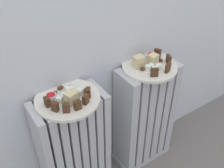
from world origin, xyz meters
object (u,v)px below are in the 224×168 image
object	(u,v)px
jam_bowl_left	(51,97)
jam_bowl_right	(151,56)
radiator_right	(144,117)
fork	(66,96)
plate_left	(68,99)
plate_right	(150,66)
radiator_left	(75,152)

from	to	relation	value
jam_bowl_left	jam_bowl_right	world-z (taller)	jam_bowl_right
radiator_right	fork	xyz separation A→B (m)	(-0.40, 0.01, 0.31)
plate_left	plate_right	world-z (taller)	same
radiator_left	plate_left	world-z (taller)	plate_left
plate_left	radiator_right	bearing A→B (deg)	-0.00
fork	jam_bowl_right	bearing A→B (deg)	4.00
radiator_left	radiator_right	world-z (taller)	same
jam_bowl_left	fork	size ratio (longest dim) A/B	0.40
radiator_right	jam_bowl_right	xyz separation A→B (m)	(0.04, 0.04, 0.33)
plate_left	fork	size ratio (longest dim) A/B	2.44
plate_right	jam_bowl_right	size ratio (longest dim) A/B	5.59
jam_bowl_left	fork	xyz separation A→B (m)	(0.05, -0.02, -0.01)
radiator_left	jam_bowl_right	world-z (taller)	jam_bowl_right
radiator_right	fork	distance (m)	0.51
plate_left	jam_bowl_right	size ratio (longest dim) A/B	5.59
radiator_right	jam_bowl_right	bearing A→B (deg)	42.74
plate_left	jam_bowl_left	size ratio (longest dim) A/B	6.15
radiator_left	radiator_right	bearing A→B (deg)	-0.00
jam_bowl_left	fork	bearing A→B (deg)	-18.27
radiator_left	fork	size ratio (longest dim) A/B	5.87
fork	jam_bowl_left	bearing A→B (deg)	161.73
fork	radiator_left	bearing A→B (deg)	-75.29
radiator_right	jam_bowl_left	xyz separation A→B (m)	(-0.45, 0.02, 0.32)
plate_right	jam_bowl_right	xyz separation A→B (m)	(0.04, 0.04, 0.02)
radiator_right	plate_left	distance (m)	0.50
jam_bowl_right	fork	world-z (taller)	jam_bowl_right
jam_bowl_right	fork	distance (m)	0.44
plate_left	jam_bowl_left	world-z (taller)	jam_bowl_left
plate_right	jam_bowl_left	xyz separation A→B (m)	(-0.45, 0.02, 0.02)
radiator_right	fork	world-z (taller)	fork
radiator_left	radiator_right	xyz separation A→B (m)	(0.40, -0.00, 0.00)
jam_bowl_right	radiator_left	bearing A→B (deg)	-175.06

